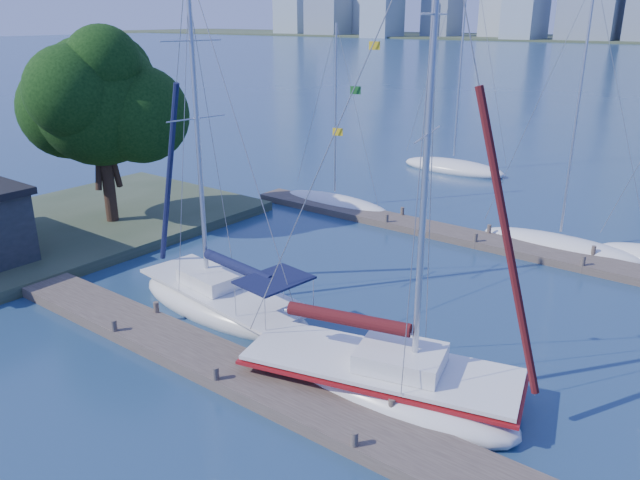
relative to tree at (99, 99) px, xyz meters
The scene contains 10 objects.
ground 17.87m from the tree, 22.34° to the right, with size 700.00×700.00×0.00m, color navy.
near_dock 17.79m from the tree, 22.34° to the right, with size 26.00×2.00×0.40m, color #453B33.
far_dock 20.90m from the tree, 29.32° to the left, with size 30.00×1.80×0.36m, color #453B33.
shore 7.50m from the tree, 117.43° to the right, with size 12.00×22.00×0.50m, color #38472D.
tree is the anchor object (origin of this frame).
sailboat_navy 13.38m from the tree, 15.88° to the right, with size 8.57×3.75×12.89m.
sailboat_maroon 20.50m from the tree, 12.51° to the right, with size 9.11×4.92×13.96m.
bg_boat_0 14.11m from the tree, 57.47° to the left, with size 7.56×3.66×10.58m.
bg_boat_2 23.49m from the tree, 29.93° to the left, with size 7.61×2.36×12.58m.
bg_boat_6 25.21m from the tree, 70.16° to the left, with size 7.78×2.60×16.22m.
Camera 1 is at (12.24, -11.76, 10.59)m, focal length 35.00 mm.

